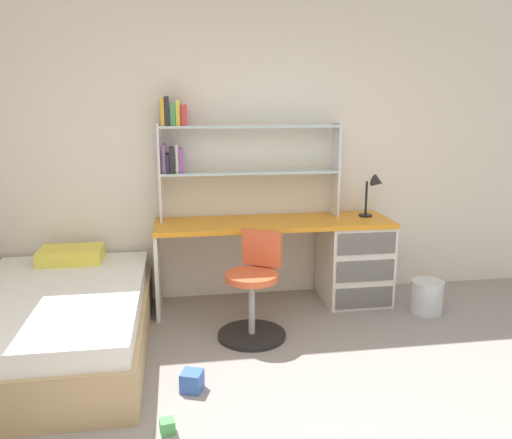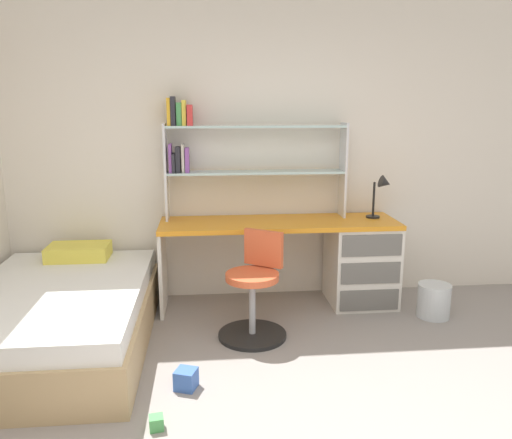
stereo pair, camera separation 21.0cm
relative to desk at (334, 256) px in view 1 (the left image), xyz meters
The scene contains 9 objects.
room_shell 2.33m from the desk, 150.54° to the right, with size 5.48×6.18×2.75m.
desk is the anchor object (origin of this frame).
bookshelf_hutch 1.35m from the desk, 169.90° to the left, with size 1.56×0.22×1.04m.
desk_lamp 0.69m from the desk, ahead, with size 0.20×0.17×0.38m.
swivel_chair 1.01m from the desk, 143.87° to the right, with size 0.52×0.52×0.80m.
bed_platform 2.34m from the desk, 163.70° to the right, with size 1.26×1.91×0.58m.
waste_bin 0.85m from the desk, 28.45° to the right, with size 0.27×0.27×0.28m, color silver.
toy_block_green_0 2.27m from the desk, 130.44° to the right, with size 0.08×0.08×0.08m, color #479E51.
toy_block_blue_1 1.88m from the desk, 135.05° to the right, with size 0.12×0.12×0.12m, color #3860B7.
Camera 1 is at (-0.71, -1.90, 1.73)m, focal length 35.75 mm.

